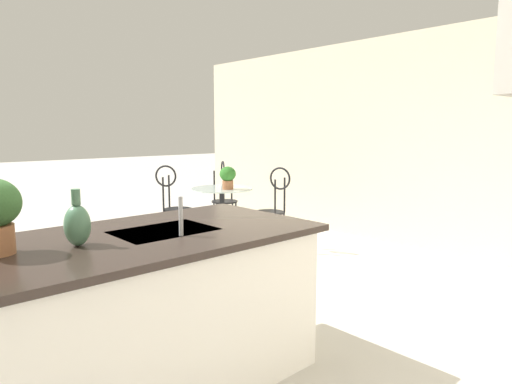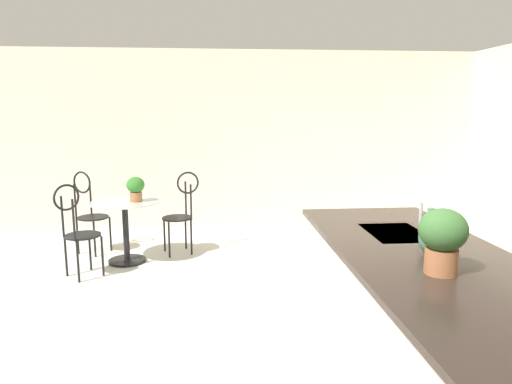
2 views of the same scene
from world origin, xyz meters
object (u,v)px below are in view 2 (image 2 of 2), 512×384
at_px(chair_near_window, 77,226).
at_px(potted_plant_on_table, 136,188).
at_px(chair_toward_desk, 89,208).
at_px(vase_on_counter, 429,236).
at_px(potted_plant_counter_near, 443,237).
at_px(bistro_table, 126,226).
at_px(chair_by_island, 181,209).

height_order(chair_near_window, potted_plant_on_table, chair_near_window).
xyz_separation_m(chair_toward_desk, vase_on_counter, (3.23, 2.93, 0.46)).
bearing_deg(chair_near_window, potted_plant_counter_near, 45.72).
relative_size(chair_near_window, chair_toward_desk, 1.00).
relative_size(chair_toward_desk, vase_on_counter, 3.62).
height_order(bistro_table, chair_toward_desk, chair_toward_desk).
relative_size(bistro_table, chair_near_window, 0.77).
xyz_separation_m(chair_near_window, potted_plant_on_table, (-0.47, 0.55, 0.33)).
bearing_deg(chair_by_island, chair_near_window, -52.56).
height_order(chair_near_window, chair_by_island, same).
xyz_separation_m(chair_near_window, vase_on_counter, (2.29, 2.80, 0.46)).
height_order(bistro_table, vase_on_counter, vase_on_counter).
relative_size(potted_plant_on_table, potted_plant_counter_near, 0.81).
xyz_separation_m(chair_near_window, chair_toward_desk, (-0.94, -0.12, 0.00)).
distance_m(chair_near_window, potted_plant_on_table, 0.80).
height_order(potted_plant_counter_near, vase_on_counter, potted_plant_counter_near).
bearing_deg(chair_near_window, vase_on_counter, 50.77).
bearing_deg(potted_plant_counter_near, chair_near_window, -134.28).
bearing_deg(chair_near_window, chair_toward_desk, -172.64).
xyz_separation_m(chair_by_island, potted_plant_on_table, (0.33, -0.50, 0.33)).
height_order(chair_toward_desk, potted_plant_counter_near, potted_plant_counter_near).
relative_size(chair_by_island, potted_plant_counter_near, 2.89).
height_order(chair_by_island, vase_on_counter, vase_on_counter).
relative_size(chair_near_window, potted_plant_counter_near, 2.89).
relative_size(chair_by_island, chair_toward_desk, 1.00).
bearing_deg(chair_by_island, potted_plant_on_table, -56.44).
bearing_deg(vase_on_counter, chair_toward_desk, -137.81).
bearing_deg(vase_on_counter, chair_near_window, -129.23).
relative_size(potted_plant_counter_near, vase_on_counter, 1.25).
distance_m(chair_by_island, chair_toward_desk, 1.18).
xyz_separation_m(bistro_table, chair_toward_desk, (-0.45, -0.53, 0.13)).
xyz_separation_m(bistro_table, chair_by_island, (-0.32, 0.64, 0.13)).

